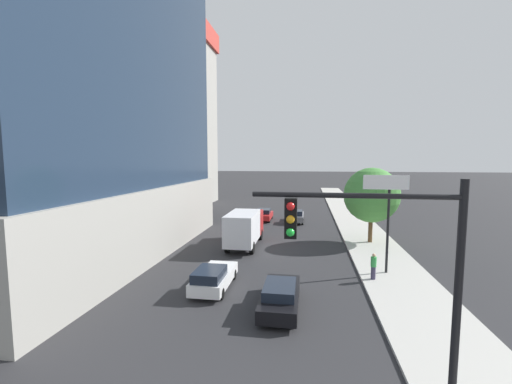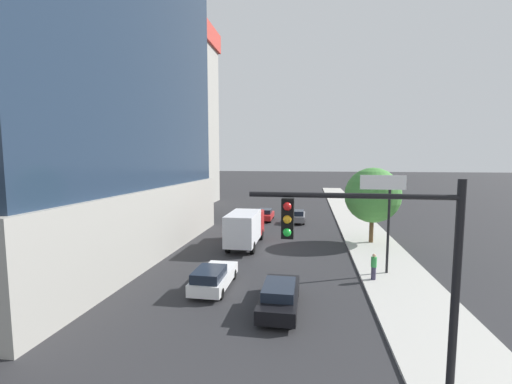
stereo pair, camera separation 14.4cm
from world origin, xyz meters
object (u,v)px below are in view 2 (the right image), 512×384
(construction_building, at_px, (168,108))
(car_white, at_px, (213,277))
(car_black, at_px, (280,296))
(box_truck, at_px, (245,226))
(traffic_light_pole, at_px, (384,261))
(pedestrian_green_shirt, at_px, (374,266))
(street_lamp, at_px, (389,214))
(car_red, at_px, (265,215))
(car_gray, at_px, (297,216))
(street_tree, at_px, (373,195))

(construction_building, xyz_separation_m, car_white, (17.80, -34.36, -15.17))
(car_black, relative_size, box_truck, 0.70)
(traffic_light_pole, height_order, pedestrian_green_shirt, traffic_light_pole)
(street_lamp, relative_size, car_red, 1.40)
(car_red, xyz_separation_m, car_gray, (3.99, -0.71, 0.05))
(car_white, bearing_deg, traffic_light_pole, -51.15)
(street_tree, distance_m, car_red, 14.92)
(car_red, distance_m, car_black, 24.02)
(street_tree, xyz_separation_m, box_truck, (-10.79, -2.66, -2.59))
(pedestrian_green_shirt, bearing_deg, car_gray, 106.11)
(box_truck, bearing_deg, construction_building, 125.53)
(car_gray, height_order, box_truck, box_truck)
(street_lamp, xyz_separation_m, car_black, (-6.37, -6.00, -3.30))
(car_white, bearing_deg, street_tree, 48.29)
(street_lamp, relative_size, car_white, 1.33)
(box_truck, bearing_deg, car_white, -90.00)
(box_truck, bearing_deg, car_black, -70.69)
(traffic_light_pole, height_order, car_red, traffic_light_pole)
(traffic_light_pole, bearing_deg, box_truck, 111.51)
(car_black, distance_m, car_white, 4.43)
(traffic_light_pole, bearing_deg, pedestrian_green_shirt, 80.31)
(car_red, height_order, car_black, car_black)
(construction_building, xyz_separation_m, street_tree, (28.59, -22.26, -11.56))
(car_black, xyz_separation_m, box_truck, (-3.99, 11.38, 1.04))
(street_lamp, bearing_deg, construction_building, 132.90)
(street_tree, relative_size, car_red, 1.57)
(street_tree, bearing_deg, box_truck, -166.14)
(construction_building, relative_size, pedestrian_green_shirt, 24.52)
(street_lamp, xyz_separation_m, street_tree, (0.43, 8.04, 0.32))
(construction_building, bearing_deg, traffic_light_pole, -59.98)
(pedestrian_green_shirt, bearing_deg, street_lamp, 52.20)
(traffic_light_pole, bearing_deg, street_lamp, 76.81)
(street_lamp, distance_m, box_truck, 11.89)
(box_truck, bearing_deg, street_tree, 13.86)
(car_red, height_order, pedestrian_green_shirt, pedestrian_green_shirt)
(traffic_light_pole, xyz_separation_m, box_truck, (-7.29, 18.49, -3.13))
(street_tree, height_order, pedestrian_green_shirt, street_tree)
(traffic_light_pole, relative_size, car_white, 1.56)
(street_tree, xyz_separation_m, pedestrian_green_shirt, (-1.50, -9.42, -3.36))
(construction_building, bearing_deg, car_black, -59.03)
(construction_building, distance_m, car_black, 44.97)
(construction_building, xyz_separation_m, pedestrian_green_shirt, (27.09, -31.68, -14.92))
(car_white, bearing_deg, pedestrian_green_shirt, 16.11)
(construction_building, bearing_deg, street_tree, -37.90)
(construction_building, relative_size, traffic_light_pole, 5.68)
(car_black, height_order, box_truck, box_truck)
(street_tree, relative_size, car_gray, 1.49)
(traffic_light_pole, xyz_separation_m, car_black, (-3.30, 7.11, -4.17))
(street_lamp, xyz_separation_m, pedestrian_green_shirt, (-1.07, -1.38, -3.04))
(car_black, distance_m, pedestrian_green_shirt, 7.04)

